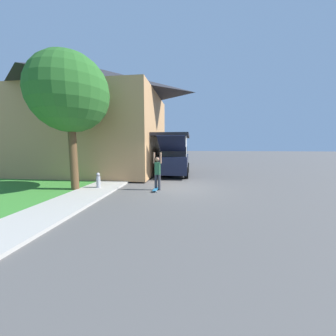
{
  "coord_description": "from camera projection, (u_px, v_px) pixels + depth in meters",
  "views": [
    {
      "loc": [
        0.93,
        -9.65,
        2.2
      ],
      "look_at": [
        -0.39,
        0.81,
        0.9
      ],
      "focal_mm": 20.0,
      "sensor_mm": 36.0,
      "label": 1
    }
  ],
  "objects": [
    {
      "name": "lawn_tree_near",
      "position": [
        69.0,
        94.0,
        8.49
      ],
      "size": [
        3.53,
        3.53,
        6.24
      ],
      "color": "brown",
      "rests_on": "lawn"
    },
    {
      "name": "ground_plane",
      "position": [
        173.0,
        187.0,
        9.89
      ],
      "size": [
        120.0,
        120.0,
        0.0
      ],
      "primitive_type": "plane",
      "color": "#54514F"
    },
    {
      "name": "car_down_street",
      "position": [
        172.0,
        158.0,
        22.58
      ],
      "size": [
        1.87,
        4.46,
        1.28
      ],
      "color": "black",
      "rests_on": "ground_plane"
    },
    {
      "name": "house",
      "position": [
        89.0,
        118.0,
        14.66
      ],
      "size": [
        13.73,
        8.53,
        8.12
      ],
      "color": "tan",
      "rests_on": "lawn"
    },
    {
      "name": "suv_parked",
      "position": [
        175.0,
        160.0,
        13.73
      ],
      "size": [
        2.02,
        5.19,
        2.75
      ],
      "color": "black",
      "rests_on": "ground_plane"
    },
    {
      "name": "skateboarder",
      "position": [
        157.0,
        171.0,
        9.08
      ],
      "size": [
        0.41,
        0.21,
        1.84
      ],
      "color": "#38383D",
      "rests_on": "ground_plane"
    },
    {
      "name": "fire_hydrant",
      "position": [
        98.0,
        180.0,
        9.27
      ],
      "size": [
        0.2,
        0.2,
        0.74
      ],
      "color": "#99999E",
      "rests_on": "sidewalk"
    },
    {
      "name": "lawn",
      "position": [
        91.0,
        169.0,
        16.78
      ],
      "size": [
        10.0,
        80.0,
        0.08
      ],
      "color": "#387F2D",
      "rests_on": "ground_plane"
    },
    {
      "name": "sidewalk",
      "position": [
        139.0,
        170.0,
        16.23
      ],
      "size": [
        1.8,
        80.0,
        0.1
      ],
      "color": "#ADA89E",
      "rests_on": "ground_plane"
    },
    {
      "name": "skateboard",
      "position": [
        156.0,
        189.0,
        9.02
      ],
      "size": [
        0.21,
        0.81,
        0.1
      ],
      "color": "#236B99",
      "rests_on": "ground_plane"
    }
  ]
}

